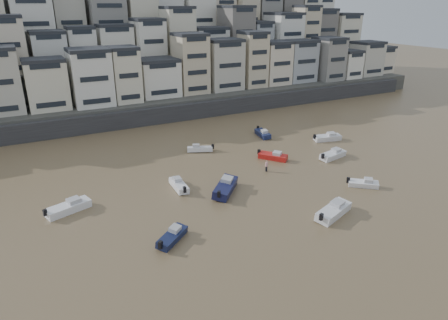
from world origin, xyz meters
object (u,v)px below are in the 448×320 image
boat_c (225,186)px  boat_b (363,183)px  boat_f (179,184)px  boat_k (68,206)px  boat_e (273,155)px  boat_g (327,137)px  person_pink (266,166)px  boat_j (172,236)px  boat_d (333,154)px  boat_h (200,148)px  boat_a (334,210)px  boat_i (263,133)px

boat_c → boat_b: bearing=-70.2°
boat_f → boat_k: 14.56m
boat_e → boat_g: boat_g is taller
boat_f → person_pink: person_pink is taller
boat_j → boat_b: bearing=-38.0°
boat_g → boat_d: bearing=-113.5°
boat_b → boat_g: bearing=102.4°
boat_e → boat_h: (-9.04, 9.10, -0.06)m
boat_j → boat_c: bearing=-2.3°
boat_a → boat_h: (-4.82, 28.10, -0.22)m
boat_a → boat_i: boat_a is taller
boat_f → boat_g: size_ratio=0.90×
boat_a → boat_i: (9.44, 30.08, -0.14)m
boat_c → boat_g: (27.22, 10.36, -0.17)m
boat_i → boat_k: boat_k is taller
boat_h → boat_c: bearing=100.2°
boat_a → boat_k: size_ratio=1.07×
boat_d → boat_h: size_ratio=1.19×
boat_h → boat_a: bearing=122.6°
boat_f → person_pink: 14.13m
boat_i → person_pink: 17.27m
boat_f → boat_h: boat_f is taller
boat_i → boat_j: size_ratio=1.08×
boat_a → boat_e: 19.46m
boat_i → person_pink: person_pink is taller
boat_h → boat_i: bearing=-149.2°
boat_j → boat_k: (-8.98, 12.08, 0.14)m
boat_i → boat_f: bearing=-47.5°
boat_j → boat_k: 15.06m
boat_b → boat_f: size_ratio=0.87×
boat_f → boat_h: size_ratio=1.07×
boat_b → boat_c: (-17.91, 7.57, 0.34)m
boat_h → boat_j: (-14.39, -24.09, 0.02)m
boat_d → person_pink: (-12.82, 0.54, 0.10)m
boat_c → boat_k: (-19.71, 4.21, -0.13)m
boat_e → boat_h: bearing=-171.6°
boat_a → boat_e: bearing=57.5°
boat_k → boat_c: bearing=-30.7°
boat_g → boat_k: (-46.93, -6.15, 0.04)m
boat_f → boat_k: size_ratio=0.85×
boat_k → person_pink: person_pink is taller
boat_a → boat_f: boat_a is taller
boat_a → boat_i: size_ratio=1.20×
boat_k → boat_e: bearing=-13.5°
boat_c → boat_h: bearing=30.1°
person_pink → boat_f: bearing=177.4°
boat_e → boat_g: bearing=66.2°
person_pink → boat_c: bearing=-159.1°
boat_i → boat_g: bearing=60.9°
boat_j → boat_i: bearing=3.7°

